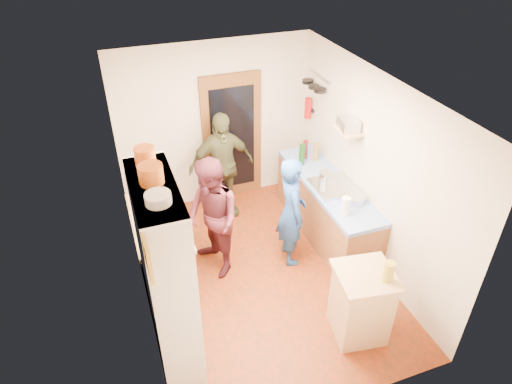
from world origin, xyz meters
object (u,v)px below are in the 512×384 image
person_hob (294,212)px  person_left (212,217)px  right_counter_base (326,210)px  person_back (222,166)px  island_base (361,305)px  hutch_body (167,278)px

person_hob → person_left: bearing=86.3°
right_counter_base → person_back: bearing=141.2°
person_hob → person_back: size_ratio=0.92×
right_counter_base → island_base: island_base is taller
island_base → person_left: size_ratio=0.51×
hutch_body → person_back: 2.63m
island_base → person_hob: 1.49m
hutch_body → person_hob: bearing=27.8°
island_base → person_left: (-1.25, 1.64, 0.41)m
hutch_body → island_base: hutch_body is taller
hutch_body → person_left: 1.43m
right_counter_base → island_base: 1.83m
island_base → person_back: size_ratio=0.50×
person_left → person_back: bearing=143.9°
person_left → right_counter_base: bearing=80.6°
hutch_body → person_left: hutch_body is taller
island_base → person_hob: bearing=98.0°
island_base → person_back: (-0.78, 2.77, 0.43)m
island_base → person_left: bearing=127.3°
hutch_body → right_counter_base: bearing=27.5°
hutch_body → person_back: bearing=61.6°
person_hob → person_back: person_back is taller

